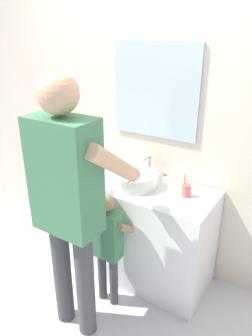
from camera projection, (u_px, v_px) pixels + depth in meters
ground_plane at (116, 290)px, 2.65m from camera, size 14.00×14.00×0.00m
back_wall at (157, 114)px, 2.59m from camera, size 4.40×0.10×2.70m
vanity_cabinet at (135, 229)px, 2.71m from camera, size 1.26×0.54×0.85m
sink_basin at (135, 179)px, 2.50m from camera, size 0.36×0.36×0.11m
faucet at (149, 167)px, 2.66m from camera, size 0.18×0.14×0.18m
toothbrush_cup at (186, 190)px, 2.34m from camera, size 0.07×0.07×0.21m
child_toddler at (108, 240)px, 2.34m from camera, size 0.29×0.29×0.94m
adult_parent at (68, 192)px, 1.95m from camera, size 0.55×0.58×1.79m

